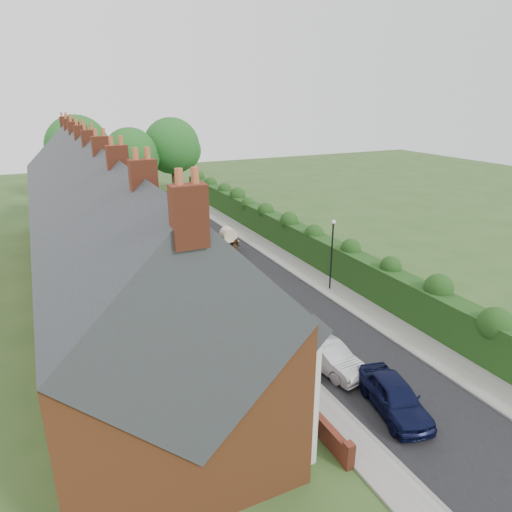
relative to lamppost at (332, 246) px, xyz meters
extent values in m
plane|color=#2D4C1E|center=(-3.40, -4.00, -3.30)|extent=(140.00, 140.00, 0.00)
cube|color=black|center=(-3.90, 7.00, -3.29)|extent=(6.00, 58.00, 0.02)
cube|color=gray|center=(0.20, 7.00, -3.24)|extent=(2.20, 58.00, 0.12)
cube|color=gray|center=(-7.75, 7.00, -3.24)|extent=(1.70, 58.00, 0.12)
cube|color=gray|center=(-0.85, 7.00, -3.23)|extent=(0.18, 58.00, 0.13)
cube|color=gray|center=(-6.95, 7.00, -3.23)|extent=(0.18, 58.00, 0.13)
cube|color=#163D13|center=(2.00, 7.00, -2.05)|extent=(1.50, 58.00, 2.50)
cube|color=brown|center=(-14.40, 6.00, -0.05)|extent=(8.00, 40.00, 6.50)
cube|color=#2C2F34|center=(-14.40, 6.00, 3.20)|extent=(8.00, 40.20, 8.00)
cube|color=silver|center=(-10.05, -12.10, -0.70)|extent=(0.70, 2.40, 5.20)
cube|color=black|center=(-9.68, -12.10, -1.90)|extent=(0.06, 1.80, 1.60)
cube|color=black|center=(-9.68, -12.10, 0.50)|extent=(0.06, 1.80, 1.60)
cube|color=#2C2F34|center=(-10.20, -12.10, 2.30)|extent=(1.70, 2.60, 1.70)
cube|color=#3F2D2D|center=(-10.36, -10.00, -2.25)|extent=(0.08, 0.90, 2.10)
cube|color=silver|center=(-10.35, -10.10, 1.10)|extent=(0.12, 1.20, 1.60)
cube|color=silver|center=(-10.05, -7.10, -0.70)|extent=(0.70, 2.40, 5.20)
cube|color=black|center=(-9.68, -7.10, -1.90)|extent=(0.06, 1.80, 1.60)
cube|color=black|center=(-9.68, -7.10, 0.50)|extent=(0.06, 1.80, 1.60)
cube|color=#2C2F34|center=(-10.20, -7.10, 2.30)|extent=(1.70, 2.60, 1.70)
cube|color=#3F2D2D|center=(-10.36, -5.00, -2.25)|extent=(0.08, 0.90, 2.10)
cube|color=silver|center=(-10.35, -5.10, 1.10)|extent=(0.12, 1.20, 1.60)
cube|color=silver|center=(-10.05, -2.10, -0.70)|extent=(0.70, 2.40, 5.20)
cube|color=black|center=(-9.68, -2.10, -1.90)|extent=(0.06, 1.80, 1.60)
cube|color=black|center=(-9.68, -2.10, 0.50)|extent=(0.06, 1.80, 1.60)
cube|color=#2C2F34|center=(-10.20, -2.10, 2.30)|extent=(1.70, 2.60, 1.70)
cube|color=#3F2D2D|center=(-10.36, 0.00, -2.25)|extent=(0.08, 0.90, 2.10)
cube|color=silver|center=(-10.35, -0.10, 1.10)|extent=(0.12, 1.20, 1.60)
cube|color=silver|center=(-10.05, 2.90, -0.70)|extent=(0.70, 2.40, 5.20)
cube|color=black|center=(-9.68, 2.90, -1.90)|extent=(0.06, 1.80, 1.60)
cube|color=black|center=(-9.68, 2.90, 0.50)|extent=(0.06, 1.80, 1.60)
cube|color=#2C2F34|center=(-10.20, 2.90, 2.30)|extent=(1.70, 2.60, 1.70)
cube|color=#3F2D2D|center=(-10.36, 5.00, -2.25)|extent=(0.08, 0.90, 2.10)
cube|color=silver|center=(-10.35, 4.90, 1.10)|extent=(0.12, 1.20, 1.60)
cube|color=silver|center=(-10.05, 7.90, -0.70)|extent=(0.70, 2.40, 5.20)
cube|color=black|center=(-9.68, 7.90, -1.90)|extent=(0.06, 1.80, 1.60)
cube|color=black|center=(-9.68, 7.90, 0.50)|extent=(0.06, 1.80, 1.60)
cube|color=#2C2F34|center=(-10.20, 7.90, 2.30)|extent=(1.70, 2.60, 1.70)
cube|color=#3F2D2D|center=(-10.36, 10.00, -2.25)|extent=(0.08, 0.90, 2.10)
cube|color=silver|center=(-10.35, 9.90, 1.10)|extent=(0.12, 1.20, 1.60)
cube|color=silver|center=(-10.05, 12.90, -0.70)|extent=(0.70, 2.40, 5.20)
cube|color=black|center=(-9.68, 12.90, -1.90)|extent=(0.06, 1.80, 1.60)
cube|color=black|center=(-9.68, 12.90, 0.50)|extent=(0.06, 1.80, 1.60)
cube|color=#2C2F34|center=(-10.20, 12.90, 2.30)|extent=(1.70, 2.60, 1.70)
cube|color=#3F2D2D|center=(-10.36, 15.00, -2.25)|extent=(0.08, 0.90, 2.10)
cube|color=silver|center=(-10.35, 14.90, 1.10)|extent=(0.12, 1.20, 1.60)
cube|color=silver|center=(-10.05, 17.90, -0.70)|extent=(0.70, 2.40, 5.20)
cube|color=black|center=(-9.68, 17.90, -1.90)|extent=(0.06, 1.80, 1.60)
cube|color=black|center=(-9.68, 17.90, 0.50)|extent=(0.06, 1.80, 1.60)
cube|color=#2C2F34|center=(-10.20, 17.90, 2.30)|extent=(1.70, 2.60, 1.70)
cube|color=#3F2D2D|center=(-10.36, 20.00, -2.25)|extent=(0.08, 0.90, 2.10)
cube|color=silver|center=(-10.35, 19.90, 1.10)|extent=(0.12, 1.20, 1.60)
cube|color=silver|center=(-10.05, 22.90, -0.70)|extent=(0.70, 2.40, 5.20)
cube|color=black|center=(-9.68, 22.90, -1.90)|extent=(0.06, 1.80, 1.60)
cube|color=black|center=(-9.68, 22.90, 0.50)|extent=(0.06, 1.80, 1.60)
cube|color=#2C2F34|center=(-10.20, 22.90, 2.30)|extent=(1.70, 2.60, 1.70)
cube|color=#3F2D2D|center=(-10.36, 25.00, -2.25)|extent=(0.08, 0.90, 2.10)
cube|color=silver|center=(-10.35, 24.90, 1.10)|extent=(0.12, 1.20, 1.60)
cube|color=brown|center=(-14.40, -14.00, 7.00)|extent=(0.90, 0.50, 1.60)
cylinder|color=#A75332|center=(-14.60, -14.00, 7.95)|extent=(0.20, 0.20, 0.50)
cylinder|color=#A75332|center=(-14.20, -14.00, 7.95)|extent=(0.20, 0.20, 0.50)
cube|color=brown|center=(-14.40, -9.00, 7.00)|extent=(0.90, 0.50, 1.60)
cylinder|color=#A75332|center=(-14.60, -9.00, 7.95)|extent=(0.20, 0.20, 0.50)
cylinder|color=#A75332|center=(-14.20, -9.00, 7.95)|extent=(0.20, 0.20, 0.50)
cube|color=brown|center=(-14.40, -4.00, 7.00)|extent=(0.90, 0.50, 1.60)
cylinder|color=#A75332|center=(-14.60, -4.00, 7.95)|extent=(0.20, 0.20, 0.50)
cylinder|color=#A75332|center=(-14.20, -4.00, 7.95)|extent=(0.20, 0.20, 0.50)
cube|color=brown|center=(-14.40, 1.00, 7.00)|extent=(0.90, 0.50, 1.60)
cylinder|color=#A75332|center=(-14.60, 1.00, 7.95)|extent=(0.20, 0.20, 0.50)
cylinder|color=#A75332|center=(-14.20, 1.00, 7.95)|extent=(0.20, 0.20, 0.50)
cube|color=brown|center=(-14.40, 6.00, 7.00)|extent=(0.90, 0.50, 1.60)
cylinder|color=#A75332|center=(-14.60, 6.00, 7.95)|extent=(0.20, 0.20, 0.50)
cylinder|color=#A75332|center=(-14.20, 6.00, 7.95)|extent=(0.20, 0.20, 0.50)
cube|color=brown|center=(-14.40, 11.00, 7.00)|extent=(0.90, 0.50, 1.60)
cylinder|color=#A75332|center=(-14.60, 11.00, 7.95)|extent=(0.20, 0.20, 0.50)
cylinder|color=#A75332|center=(-14.20, 11.00, 7.95)|extent=(0.20, 0.20, 0.50)
cube|color=brown|center=(-14.40, 16.00, 7.00)|extent=(0.90, 0.50, 1.60)
cylinder|color=#A75332|center=(-14.60, 16.00, 7.95)|extent=(0.20, 0.20, 0.50)
cylinder|color=#A75332|center=(-14.20, 16.00, 7.95)|extent=(0.20, 0.20, 0.50)
cube|color=brown|center=(-14.40, 21.00, 7.00)|extent=(0.90, 0.50, 1.60)
cylinder|color=#A75332|center=(-14.60, 21.00, 7.95)|extent=(0.20, 0.20, 0.50)
cylinder|color=#A75332|center=(-14.20, 21.00, 7.95)|extent=(0.20, 0.20, 0.50)
cube|color=brown|center=(-14.40, 26.00, 7.00)|extent=(0.90, 0.50, 1.60)
cylinder|color=#A75332|center=(-14.60, 26.00, 7.95)|extent=(0.20, 0.20, 0.50)
cylinder|color=#A75332|center=(-14.20, 26.00, 7.95)|extent=(0.20, 0.20, 0.50)
cube|color=brown|center=(-8.75, -11.50, -2.85)|extent=(0.30, 4.70, 0.90)
cube|color=brown|center=(-8.75, -6.50, -2.85)|extent=(0.30, 4.70, 0.90)
cube|color=brown|center=(-8.75, -1.50, -2.85)|extent=(0.30, 4.70, 0.90)
cube|color=brown|center=(-8.75, 3.50, -2.85)|extent=(0.30, 4.70, 0.90)
cube|color=brown|center=(-8.75, 8.50, -2.85)|extent=(0.30, 4.70, 0.90)
cube|color=brown|center=(-8.75, 13.50, -2.85)|extent=(0.30, 4.70, 0.90)
cube|color=brown|center=(-8.75, 18.50, -2.85)|extent=(0.30, 4.70, 0.90)
cube|color=brown|center=(-8.75, 23.50, -2.85)|extent=(0.30, 4.70, 0.90)
cube|color=brown|center=(-8.75, -14.00, -2.75)|extent=(0.35, 0.35, 1.10)
cube|color=brown|center=(-8.75, -9.00, -2.75)|extent=(0.35, 0.35, 1.10)
cube|color=brown|center=(-8.75, -4.00, -2.75)|extent=(0.35, 0.35, 1.10)
cube|color=brown|center=(-8.75, 1.00, -2.75)|extent=(0.35, 0.35, 1.10)
cube|color=brown|center=(-8.75, 6.00, -2.75)|extent=(0.35, 0.35, 1.10)
cube|color=brown|center=(-8.75, 11.00, -2.75)|extent=(0.35, 0.35, 1.10)
cube|color=brown|center=(-8.75, 16.00, -2.75)|extent=(0.35, 0.35, 1.10)
cube|color=brown|center=(-8.75, 21.00, -2.75)|extent=(0.35, 0.35, 1.10)
cube|color=brown|center=(-8.75, 26.00, -2.75)|extent=(0.35, 0.35, 1.10)
cylinder|color=black|center=(0.00, 0.00, -0.90)|extent=(0.12, 0.12, 4.80)
cylinder|color=black|center=(0.00, 0.00, 1.55)|extent=(0.20, 0.20, 0.10)
sphere|color=silver|center=(0.00, 0.00, 1.70)|extent=(0.32, 0.32, 0.32)
cylinder|color=#332316|center=(-6.40, 36.00, -0.92)|extent=(0.50, 0.50, 4.75)
sphere|color=#1C541E|center=(-6.40, 36.00, 2.59)|extent=(6.80, 6.80, 6.80)
sphere|color=#1C541E|center=(-5.04, 36.30, 1.93)|extent=(4.76, 4.76, 4.76)
cylinder|color=#332316|center=(-0.40, 38.00, -0.67)|extent=(0.50, 0.50, 5.25)
sphere|color=#1C541E|center=(-0.40, 38.00, 3.21)|extent=(7.60, 7.60, 7.60)
sphere|color=#1C541E|center=(1.12, 38.30, 2.48)|extent=(5.32, 5.32, 5.32)
cylinder|color=#332316|center=(-12.40, 39.00, -0.55)|extent=(0.50, 0.50, 5.50)
sphere|color=#1C541E|center=(-12.40, 39.00, 3.52)|extent=(8.00, 8.00, 8.00)
sphere|color=#1C541E|center=(-10.80, 39.30, 2.75)|extent=(5.60, 5.60, 5.60)
imported|color=black|center=(-5.00, -12.21, -2.54)|extent=(2.72, 4.74, 1.52)
imported|color=#A2A3A7|center=(-5.71, -8.20, -2.58)|extent=(2.20, 4.54, 1.43)
imported|color=#989A9F|center=(-6.40, -2.60, -2.61)|extent=(2.92, 5.18, 1.37)
imported|color=#BABABA|center=(-5.97, 3.00, -2.55)|extent=(2.40, 5.28, 1.50)
imported|color=black|center=(-5.18, 10.16, -2.53)|extent=(2.54, 4.74, 1.53)
imported|color=maroon|center=(-5.43, 14.77, -2.58)|extent=(1.86, 4.44, 1.43)
imported|color=#BDB388|center=(-5.99, 23.40, -2.66)|extent=(2.91, 4.91, 1.28)
imported|color=#4D5054|center=(-6.40, 29.00, -2.62)|extent=(2.78, 4.93, 1.35)
imported|color=#49301A|center=(-3.16, 9.40, -2.59)|extent=(1.08, 1.79, 1.41)
cube|color=black|center=(-3.16, 11.19, -2.48)|extent=(1.16, 1.93, 0.48)
cylinder|color=beige|center=(-3.16, 11.19, -1.80)|extent=(1.25, 1.21, 1.25)
cube|color=beige|center=(-3.16, 11.19, -2.24)|extent=(1.27, 1.98, 0.04)
cylinder|color=black|center=(-3.78, 11.77, -2.86)|extent=(0.08, 0.87, 0.87)
cylinder|color=black|center=(-2.53, 11.77, -2.86)|extent=(0.08, 0.87, 0.87)
cylinder|color=black|center=(-3.49, 10.13, -2.43)|extent=(0.06, 1.74, 0.06)
cylinder|color=black|center=(-2.82, 10.13, -2.43)|extent=(0.06, 1.74, 0.06)
camera|label=1|loc=(-17.65, -24.60, 9.85)|focal=32.00mm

